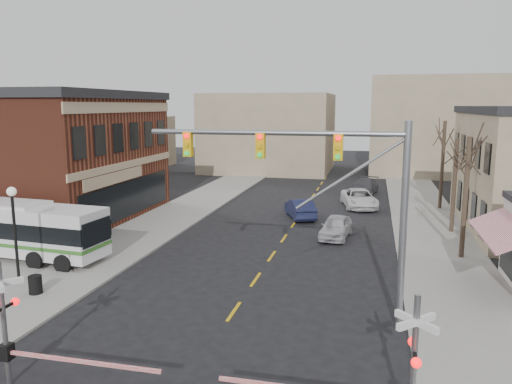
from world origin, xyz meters
TOP-DOWN VIEW (x-y plane):
  - ground at (0.00, 0.00)m, footprint 160.00×160.00m
  - sidewalk_west at (-9.50, 20.00)m, footprint 5.00×60.00m
  - sidewalk_east at (9.50, 20.00)m, footprint 5.00×60.00m
  - tree_east_a at (10.50, 12.00)m, footprint 0.28×0.28m
  - tree_east_b at (10.80, 18.00)m, footprint 0.28×0.28m
  - tree_east_c at (11.00, 26.00)m, footprint 0.28×0.28m
  - transit_bus at (-14.51, 6.37)m, footprint 12.13×3.68m
  - traffic_signal_mast at (3.86, 1.96)m, footprint 10.17×0.30m
  - rr_crossing_west at (-4.84, -4.95)m, footprint 5.60×1.36m
  - rr_crossing_east at (6.21, -4.89)m, footprint 5.60×1.36m
  - street_lamp at (-10.93, 2.65)m, footprint 0.44×0.44m
  - trash_bin at (-9.24, 1.64)m, footprint 0.60×0.60m
  - car_a at (3.25, 15.01)m, footprint 2.15×4.40m
  - car_b at (0.14, 20.21)m, footprint 3.15×4.81m
  - car_c at (4.43, 25.41)m, footprint 3.60×5.90m
  - car_d at (4.73, 32.00)m, footprint 3.03×5.48m
  - pedestrian_near at (-9.47, 4.88)m, footprint 0.46×0.68m
  - pedestrian_far at (-10.38, 6.89)m, footprint 0.90×0.94m

SIDE VIEW (x-z plane):
  - ground at x=0.00m, z-range 0.00..0.00m
  - sidewalk_west at x=-9.50m, z-range 0.00..0.12m
  - sidewalk_east at x=9.50m, z-range 0.00..0.12m
  - trash_bin at x=-9.24m, z-range 0.12..0.95m
  - car_a at x=3.25m, z-range 0.00..1.44m
  - car_b at x=0.14m, z-range 0.00..1.50m
  - car_d at x=4.73m, z-range 0.00..1.50m
  - car_c at x=4.43m, z-range 0.00..1.53m
  - pedestrian_far at x=-10.38m, z-range 0.12..1.66m
  - pedestrian_near at x=-9.47m, z-range 0.12..1.92m
  - transit_bus at x=-14.51m, z-range 0.21..3.28m
  - rr_crossing_west at x=-4.84m, z-range -0.03..3.97m
  - rr_crossing_east at x=6.21m, z-range -0.03..3.97m
  - tree_east_b at x=10.80m, z-range 0.12..6.42m
  - street_lamp at x=-10.93m, z-range 1.09..5.78m
  - tree_east_a at x=10.50m, z-range 0.12..6.87m
  - tree_east_c at x=11.00m, z-range 0.12..7.32m
  - traffic_signal_mast at x=3.86m, z-range 1.75..9.75m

